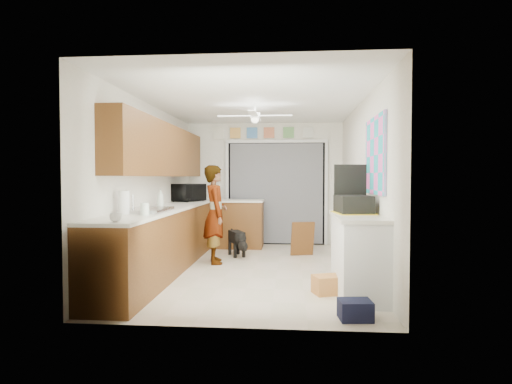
{
  "coord_description": "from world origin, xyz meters",
  "views": [
    {
      "loc": [
        0.55,
        -6.35,
        1.39
      ],
      "look_at": [
        0.0,
        0.4,
        1.15
      ],
      "focal_mm": 30.0,
      "sensor_mm": 36.0,
      "label": 1
    }
  ],
  "objects": [
    {
      "name": "ceiling_fan",
      "position": [
        0.0,
        0.2,
        2.32
      ],
      "size": [
        1.14,
        1.14,
        0.24
      ],
      "primitive_type": "cube",
      "color": "white",
      "rests_on": "ceiling"
    },
    {
      "name": "paper_towel_roll",
      "position": [
        -1.45,
        -1.38,
        1.08
      ],
      "size": [
        0.16,
        0.16,
        0.28
      ],
      "primitive_type": "cylinder",
      "rotation": [
        0.0,
        0.0,
        -0.22
      ],
      "color": "white",
      "rests_on": "left_countertop"
    },
    {
      "name": "dog",
      "position": [
        -0.39,
        1.06,
        0.25
      ],
      "size": [
        0.51,
        0.68,
        0.49
      ],
      "primitive_type": "cube",
      "rotation": [
        0.0,
        0.0,
        0.43
      ],
      "color": "black",
      "rests_on": "floor"
    },
    {
      "name": "header_frame_4",
      "position": [
        0.9,
        2.47,
        2.3
      ],
      "size": [
        0.22,
        0.02,
        0.22
      ],
      "primitive_type": "cube",
      "color": "silver",
      "rests_on": "wall_back"
    },
    {
      "name": "left_countertop",
      "position": [
        -1.29,
        0.0,
        0.92
      ],
      "size": [
        0.62,
        4.8,
        0.04
      ],
      "primitive_type": "cube",
      "color": "white",
      "rests_on": "left_base_cabinets"
    },
    {
      "name": "curtain_panel",
      "position": [
        0.25,
        2.43,
        1.05
      ],
      "size": [
        1.9,
        0.03,
        2.05
      ],
      "primitive_type": "cube",
      "color": "gray",
      "rests_on": "wall_back"
    },
    {
      "name": "door_trim_head",
      "position": [
        0.25,
        2.44,
        2.12
      ],
      "size": [
        2.1,
        0.04,
        0.06
      ],
      "primitive_type": "cube",
      "color": "white",
      "rests_on": "wall_back"
    },
    {
      "name": "cabinet_door_panel",
      "position": [
        0.76,
        1.16,
        0.31
      ],
      "size": [
        0.43,
        0.25,
        0.6
      ],
      "primitive_type": "cube",
      "rotation": [
        0.21,
        0.0,
        0.23
      ],
      "color": "brown",
      "rests_on": "floor"
    },
    {
      "name": "wall_right",
      "position": [
        1.6,
        0.0,
        1.25
      ],
      "size": [
        0.0,
        5.0,
        5.0
      ],
      "primitive_type": "plane",
      "rotation": [
        1.57,
        0.0,
        -1.57
      ],
      "color": "white",
      "rests_on": "ground"
    },
    {
      "name": "door_trim_right",
      "position": [
        1.27,
        2.44,
        1.05
      ],
      "size": [
        0.06,
        0.04,
        2.1
      ],
      "primitive_type": "cube",
      "color": "white",
      "rests_on": "wall_back"
    },
    {
      "name": "wall_front",
      "position": [
        0.0,
        -2.5,
        1.25
      ],
      "size": [
        3.2,
        0.0,
        3.2
      ],
      "primitive_type": "plane",
      "rotation": [
        -1.57,
        0.0,
        0.0
      ],
      "color": "white",
      "rests_on": "ground"
    },
    {
      "name": "abstract_painting",
      "position": [
        1.58,
        -1.0,
        1.65
      ],
      "size": [
        0.03,
        1.15,
        0.95
      ],
      "primitive_type": "cube",
      "color": "#FF5DC2",
      "rests_on": "wall_right"
    },
    {
      "name": "sink_basin",
      "position": [
        -1.29,
        -1.0,
        0.95
      ],
      "size": [
        0.5,
        0.76,
        0.06
      ],
      "primitive_type": "cube",
      "color": "silver",
      "rests_on": "left_countertop"
    },
    {
      "name": "right_counter_base",
      "position": [
        1.35,
        -1.2,
        0.45
      ],
      "size": [
        0.5,
        1.4,
        0.9
      ],
      "primitive_type": "cube",
      "color": "white",
      "rests_on": "floor"
    },
    {
      "name": "upper_cabinets",
      "position": [
        -1.44,
        0.2,
        1.8
      ],
      "size": [
        0.32,
        4.0,
        0.8
      ],
      "primitive_type": "cube",
      "color": "brown",
      "rests_on": "wall_left"
    },
    {
      "name": "peninsula_base",
      "position": [
        -0.5,
        2.0,
        0.45
      ],
      "size": [
        1.0,
        0.6,
        0.9
      ],
      "primitive_type": "cube",
      "color": "brown",
      "rests_on": "floor"
    },
    {
      "name": "microwave",
      "position": [
        -1.33,
        1.37,
        1.1
      ],
      "size": [
        0.6,
        0.69,
        0.32
      ],
      "primitive_type": "imported",
      "rotation": [
        0.0,
        0.0,
        1.14
      ],
      "color": "black",
      "rests_on": "left_countertop"
    },
    {
      "name": "navy_crate",
      "position": [
        1.18,
        -2.17,
        0.09
      ],
      "size": [
        0.33,
        0.29,
        0.19
      ],
      "primitive_type": "cube",
      "rotation": [
        0.0,
        0.0,
        0.1
      ],
      "color": "black",
      "rests_on": "floor"
    },
    {
      "name": "ceiling",
      "position": [
        0.0,
        0.0,
        2.5
      ],
      "size": [
        5.0,
        5.0,
        0.0
      ],
      "primitive_type": "plane",
      "rotation": [
        3.14,
        0.0,
        0.0
      ],
      "color": "white",
      "rests_on": "ground"
    },
    {
      "name": "right_counter_top",
      "position": [
        1.34,
        -1.2,
        0.92
      ],
      "size": [
        0.54,
        1.44,
        0.04
      ],
      "primitive_type": "cube",
      "color": "white",
      "rests_on": "right_counter_base"
    },
    {
      "name": "faucet",
      "position": [
        -1.48,
        -1.0,
        1.05
      ],
      "size": [
        0.03,
        0.03,
        0.22
      ],
      "primitive_type": "cylinder",
      "color": "silver",
      "rests_on": "left_countertop"
    },
    {
      "name": "wall_back",
      "position": [
        0.0,
        2.5,
        1.25
      ],
      "size": [
        3.2,
        0.0,
        3.2
      ],
      "primitive_type": "plane",
      "rotation": [
        1.57,
        0.0,
        0.0
      ],
      "color": "white",
      "rests_on": "ground"
    },
    {
      "name": "wall_left",
      "position": [
        -1.6,
        0.0,
        1.25
      ],
      "size": [
        0.0,
        5.0,
        5.0
      ],
      "primitive_type": "plane",
      "rotation": [
        1.57,
        0.0,
        1.57
      ],
      "color": "white",
      "rests_on": "ground"
    },
    {
      "name": "cup",
      "position": [
        -1.18,
        -2.25,
        0.99
      ],
      "size": [
        0.15,
        0.15,
        0.09
      ],
      "primitive_type": "imported",
      "rotation": [
        0.0,
        0.0,
        -0.41
      ],
      "color": "white",
      "rests_on": "left_countertop"
    },
    {
      "name": "route66_sign",
      "position": [
        -0.95,
        2.47,
        2.3
      ],
      "size": [
        0.22,
        0.02,
        0.26
      ],
      "primitive_type": "cube",
      "color": "silver",
      "rests_on": "wall_back"
    },
    {
      "name": "suitcase_lid",
      "position": [
        1.32,
        -0.72,
        1.3
      ],
      "size": [
        0.42,
        0.08,
        0.5
      ],
      "primitive_type": "cube",
      "rotation": [
        0.0,
        0.0,
        0.12
      ],
      "color": "black",
      "rests_on": "suitcase"
    },
    {
      "name": "header_frame_3",
      "position": [
        0.5,
        2.47,
        2.3
      ],
      "size": [
        0.22,
        0.02,
        0.22
      ],
      "primitive_type": "cube",
      "color": "#67A45D",
      "rests_on": "wall_back"
    },
    {
      "name": "peninsula_top",
      "position": [
        -0.5,
        2.0,
        0.92
      ],
      "size": [
        1.04,
        0.64,
        0.04
      ],
      "primitive_type": "cube",
      "color": "white",
      "rests_on": "peninsula_base"
    },
    {
      "name": "suitcase_rim",
      "position": [
        1.32,
        -1.01,
        0.94
      ],
      "size": [
        0.51,
        0.63,
        0.02
      ],
      "primitive_type": "cube",
      "rotation": [
        0.0,
        0.0,
        0.12
      ],
      "color": "yellow",
      "rests_on": "suitcase"
    },
    {
      "name": "soap_bottle",
      "position": [
        -1.42,
        -0.01,
        1.08
      ],
      "size": [
        0.13,
        0.13,
        0.27
      ],
      "primitive_type": "imported",
      "rotation": [
        0.0,
        0.0,
        0.33
      ],
      "color": "silver",
      "rests_on": "left_countertop"
    },
    {
      "name": "left_base_cabinets",
      "position": [
        -1.3,
        0.0,
        0.45
      ],
      "size": [
        0.6,
        4.8,
        0.9
      ],
      "primitive_type": "cube",
      "color": "brown",
      "rests_on": "floor"
    },
    {
      "name": "door_trim_left",
      "position": [
        -0.77,
        2.44,
        1.05
      ],
      "size": [
        0.06,
        0.04,
        2.1
      ],
      "primitive_type": "cube",
      "color": "white",
      "rests_on": "wall_back"
    },
    {
      "name": "header_frame_1",
      "position": [
        -0.25,
        2.47,
        2.3
      ],
      "size": [
        0.22,
        0.02,
        0.22
      ],
      "primitive_type": "cube",
      "color": "#4D87CE",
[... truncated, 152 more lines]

